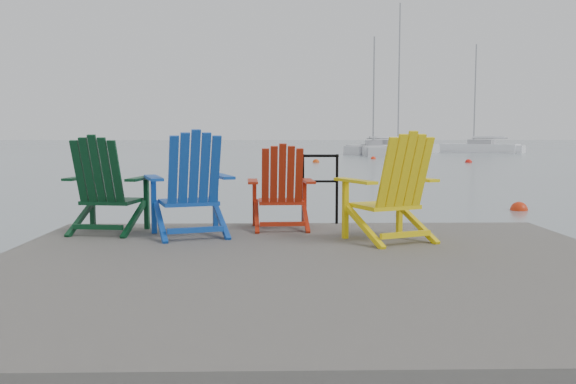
{
  "coord_description": "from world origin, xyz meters",
  "views": [
    {
      "loc": [
        -0.33,
        -5.37,
        1.65
      ],
      "look_at": [
        -0.15,
        3.12,
        0.85
      ],
      "focal_mm": 38.0,
      "sensor_mm": 36.0,
      "label": 1
    }
  ],
  "objects_px": {
    "buoy_c": "(373,159)",
    "chair_red": "(281,188)",
    "chair_green": "(106,186)",
    "sailboat_mid": "(394,149)",
    "buoy_d": "(469,163)",
    "sailboat_far": "(478,149)",
    "buoy_a": "(519,210)",
    "buoy_b": "(316,162)",
    "handrail": "(320,182)",
    "chair_blue": "(191,185)",
    "chair_yellow": "(392,188)",
    "sailboat_near": "(373,151)"
  },
  "relations": [
    {
      "from": "chair_green",
      "to": "sailboat_mid",
      "type": "distance_m",
      "value": 49.12
    },
    {
      "from": "buoy_c",
      "to": "buoy_d",
      "type": "relative_size",
      "value": 0.87
    },
    {
      "from": "sailboat_mid",
      "to": "buoy_b",
      "type": "relative_size",
      "value": 32.9
    },
    {
      "from": "chair_red",
      "to": "sailboat_near",
      "type": "xyz_separation_m",
      "value": [
        8.05,
        42.88,
        -0.65
      ]
    },
    {
      "from": "chair_blue",
      "to": "sailboat_near",
      "type": "xyz_separation_m",
      "value": [
        9.07,
        43.39,
        -0.73
      ]
    },
    {
      "from": "handrail",
      "to": "buoy_b",
      "type": "distance_m",
      "value": 28.86
    },
    {
      "from": "chair_red",
      "to": "sailboat_mid",
      "type": "bearing_deg",
      "value": 74.37
    },
    {
      "from": "chair_yellow",
      "to": "sailboat_far",
      "type": "relative_size",
      "value": 0.11
    },
    {
      "from": "sailboat_far",
      "to": "buoy_d",
      "type": "bearing_deg",
      "value": -162.89
    },
    {
      "from": "chair_green",
      "to": "sailboat_near",
      "type": "distance_m",
      "value": 44.28
    },
    {
      "from": "chair_blue",
      "to": "sailboat_mid",
      "type": "bearing_deg",
      "value": 57.96
    },
    {
      "from": "handrail",
      "to": "sailboat_far",
      "type": "bearing_deg",
      "value": 69.41
    },
    {
      "from": "chair_blue",
      "to": "sailboat_far",
      "type": "relative_size",
      "value": 0.11
    },
    {
      "from": "sailboat_far",
      "to": "buoy_d",
      "type": "height_order",
      "value": "sailboat_far"
    },
    {
      "from": "chair_yellow",
      "to": "buoy_d",
      "type": "xyz_separation_m",
      "value": [
        10.37,
        29.84,
        -1.08
      ]
    },
    {
      "from": "sailboat_mid",
      "to": "chair_green",
      "type": "bearing_deg",
      "value": -55.38
    },
    {
      "from": "handrail",
      "to": "chair_green",
      "type": "relative_size",
      "value": 0.81
    },
    {
      "from": "sailboat_far",
      "to": "chair_red",
      "type": "bearing_deg",
      "value": -164.02
    },
    {
      "from": "chair_red",
      "to": "sailboat_far",
      "type": "xyz_separation_m",
      "value": [
        19.26,
        50.38,
        -0.65
      ]
    },
    {
      "from": "handrail",
      "to": "chair_yellow",
      "type": "height_order",
      "value": "chair_yellow"
    },
    {
      "from": "chair_yellow",
      "to": "handrail",
      "type": "bearing_deg",
      "value": 93.47
    },
    {
      "from": "sailboat_mid",
      "to": "sailboat_far",
      "type": "height_order",
      "value": "sailboat_mid"
    },
    {
      "from": "chair_green",
      "to": "chair_blue",
      "type": "bearing_deg",
      "value": -6.31
    },
    {
      "from": "buoy_d",
      "to": "buoy_b",
      "type": "bearing_deg",
      "value": 178.27
    },
    {
      "from": "buoy_c",
      "to": "chair_blue",
      "type": "bearing_deg",
      "value": -102.43
    },
    {
      "from": "chair_yellow",
      "to": "buoy_d",
      "type": "distance_m",
      "value": 31.61
    },
    {
      "from": "buoy_c",
      "to": "chair_red",
      "type": "bearing_deg",
      "value": -100.99
    },
    {
      "from": "sailboat_near",
      "to": "chair_red",
      "type": "bearing_deg",
      "value": -95.18
    },
    {
      "from": "chair_green",
      "to": "sailboat_near",
      "type": "height_order",
      "value": "sailboat_near"
    },
    {
      "from": "sailboat_mid",
      "to": "buoy_b",
      "type": "xyz_separation_m",
      "value": [
        -8.23,
        -17.96,
        -0.35
      ]
    },
    {
      "from": "sailboat_mid",
      "to": "buoy_a",
      "type": "relative_size",
      "value": 36.02
    },
    {
      "from": "chair_green",
      "to": "chair_red",
      "type": "relative_size",
      "value": 1.1
    },
    {
      "from": "chair_red",
      "to": "buoy_c",
      "type": "xyz_separation_m",
      "value": [
        6.73,
        34.66,
        -1.01
      ]
    },
    {
      "from": "buoy_c",
      "to": "chair_green",
      "type": "bearing_deg",
      "value": -104.12
    },
    {
      "from": "chair_blue",
      "to": "chair_yellow",
      "type": "xyz_separation_m",
      "value": [
        2.21,
        -0.35,
        -0.01
      ]
    },
    {
      "from": "sailboat_mid",
      "to": "buoy_a",
      "type": "bearing_deg",
      "value": -47.78
    },
    {
      "from": "chair_red",
      "to": "sailboat_mid",
      "type": "distance_m",
      "value": 48.41
    },
    {
      "from": "handrail",
      "to": "buoy_a",
      "type": "distance_m",
      "value": 7.24
    },
    {
      "from": "chair_red",
      "to": "buoy_c",
      "type": "relative_size",
      "value": 2.83
    },
    {
      "from": "sailboat_near",
      "to": "buoy_a",
      "type": "bearing_deg",
      "value": -88.81
    },
    {
      "from": "buoy_d",
      "to": "sailboat_far",
      "type": "bearing_deg",
      "value": 70.22
    },
    {
      "from": "sailboat_mid",
      "to": "sailboat_far",
      "type": "xyz_separation_m",
      "value": [
        8.64,
        3.16,
        0.0
      ]
    },
    {
      "from": "sailboat_near",
      "to": "buoy_d",
      "type": "xyz_separation_m",
      "value": [
        3.51,
        -13.89,
        -0.36
      ]
    },
    {
      "from": "handrail",
      "to": "sailboat_near",
      "type": "xyz_separation_m",
      "value": [
        7.54,
        42.4,
        -0.69
      ]
    },
    {
      "from": "chair_blue",
      "to": "buoy_a",
      "type": "bearing_deg",
      "value": 26.76
    },
    {
      "from": "sailboat_far",
      "to": "buoy_c",
      "type": "relative_size",
      "value": 29.21
    },
    {
      "from": "chair_yellow",
      "to": "sailboat_mid",
      "type": "relative_size",
      "value": 0.08
    },
    {
      "from": "sailboat_near",
      "to": "sailboat_far",
      "type": "xyz_separation_m",
      "value": [
        11.21,
        7.51,
        -0.0
      ]
    },
    {
      "from": "buoy_a",
      "to": "buoy_d",
      "type": "relative_size",
      "value": 0.92
    },
    {
      "from": "chair_red",
      "to": "buoy_a",
      "type": "distance_m",
      "value": 7.92
    }
  ]
}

